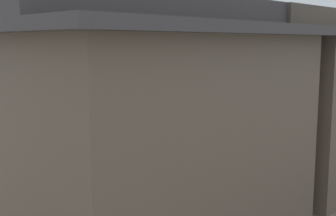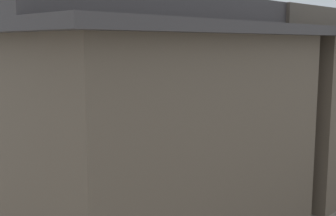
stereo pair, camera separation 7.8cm
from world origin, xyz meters
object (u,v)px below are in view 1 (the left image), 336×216
object	(u,v)px
house_waterfront_nearest	(147,123)
boat_moored_third	(285,130)
house_waterfront_second	(294,97)
boat_moored_far	(177,104)

from	to	relation	value
house_waterfront_nearest	boat_moored_third	bearing A→B (deg)	107.89
boat_moored_third	house_waterfront_second	distance (m)	11.42
boat_moored_far	house_waterfront_second	distance (m)	23.59
boat_moored_far	house_waterfront_nearest	bearing A→B (deg)	-48.49
house_waterfront_nearest	house_waterfront_second	world-z (taller)	same
boat_moored_far	house_waterfront_second	size ratio (longest dim) A/B	0.59
boat_moored_far	house_waterfront_nearest	world-z (taller)	house_waterfront_nearest
boat_moored_far	house_waterfront_nearest	xyz separation A→B (m)	(18.78, -21.22, 3.47)
boat_moored_third	boat_moored_far	world-z (taller)	boat_moored_third
boat_moored_third	boat_moored_far	xyz separation A→B (m)	(-13.33, 4.34, -0.08)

